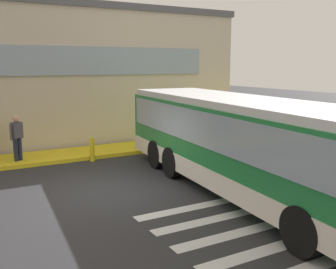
% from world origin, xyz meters
% --- Properties ---
extents(ground_plane, '(80.00, 90.00, 0.02)m').
position_xyz_m(ground_plane, '(0.00, 0.00, -0.01)').
color(ground_plane, '#2B2B2D').
rests_on(ground_plane, ground).
extents(bay_paint_stripes, '(4.40, 3.96, 0.01)m').
position_xyz_m(bay_paint_stripes, '(2.00, -4.20, 0.00)').
color(bay_paint_stripes, silver).
rests_on(bay_paint_stripes, ground).
extents(terminal_building, '(19.96, 13.80, 6.31)m').
position_xyz_m(terminal_building, '(-0.67, 11.56, 3.15)').
color(terminal_building, beige).
rests_on(terminal_building, ground).
extents(boarding_curb, '(22.16, 2.00, 0.15)m').
position_xyz_m(boarding_curb, '(0.00, 4.80, 0.07)').
color(boarding_curb, yellow).
rests_on(boarding_curb, ground).
extents(bus_main_foreground, '(3.83, 11.51, 2.70)m').
position_xyz_m(bus_main_foreground, '(3.32, -2.08, 1.33)').
color(bus_main_foreground, '#1E7238').
rests_on(bus_main_foreground, ground).
extents(passenger_by_doorway, '(0.51, 0.39, 1.68)m').
position_xyz_m(passenger_by_doorway, '(-1.82, 4.44, 1.08)').
color(passenger_by_doorway, '#1E2338').
rests_on(passenger_by_doorway, boarding_curb).
extents(safety_bollard_yellow, '(0.18, 0.18, 0.90)m').
position_xyz_m(safety_bollard_yellow, '(0.72, 3.60, 0.45)').
color(safety_bollard_yellow, yellow).
rests_on(safety_bollard_yellow, ground).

